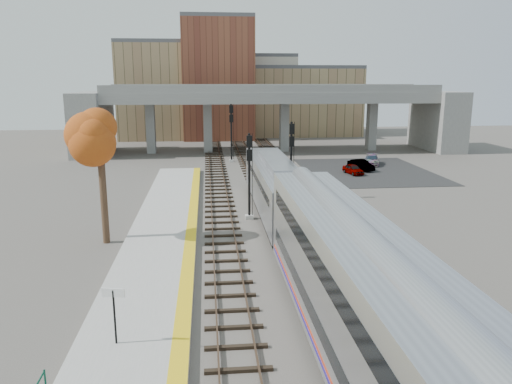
{
  "coord_description": "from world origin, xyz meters",
  "views": [
    {
      "loc": [
        -4.17,
        -26.56,
        10.36
      ],
      "look_at": [
        -0.78,
        7.68,
        2.5
      ],
      "focal_mm": 35.0,
      "sensor_mm": 36.0,
      "label": 1
    }
  ],
  "objects_px": {
    "signal_mast_far": "(231,133)",
    "car_b": "(361,165)",
    "coach": "(370,317)",
    "car_a": "(353,169)",
    "locomotive": "(275,186)",
    "signal_mast_mid": "(291,162)",
    "car_c": "(372,160)",
    "signal_mast_near": "(249,179)",
    "tree": "(100,138)"
  },
  "relations": [
    {
      "from": "signal_mast_near",
      "to": "signal_mast_far",
      "type": "distance_m",
      "value": 26.36
    },
    {
      "from": "locomotive",
      "to": "signal_mast_far",
      "type": "xyz_separation_m",
      "value": [
        -2.1,
        25.35,
        1.37
      ]
    },
    {
      "from": "signal_mast_mid",
      "to": "car_b",
      "type": "height_order",
      "value": "signal_mast_mid"
    },
    {
      "from": "locomotive",
      "to": "signal_mast_far",
      "type": "height_order",
      "value": "signal_mast_far"
    },
    {
      "from": "signal_mast_near",
      "to": "signal_mast_mid",
      "type": "bearing_deg",
      "value": 54.55
    },
    {
      "from": "locomotive",
      "to": "tree",
      "type": "bearing_deg",
      "value": -154.65
    },
    {
      "from": "signal_mast_near",
      "to": "tree",
      "type": "relative_size",
      "value": 0.71
    },
    {
      "from": "car_a",
      "to": "signal_mast_mid",
      "type": "bearing_deg",
      "value": -141.75
    },
    {
      "from": "signal_mast_mid",
      "to": "signal_mast_far",
      "type": "distance_m",
      "value": 21.0
    },
    {
      "from": "signal_mast_mid",
      "to": "car_b",
      "type": "distance_m",
      "value": 16.97
    },
    {
      "from": "signal_mast_near",
      "to": "signal_mast_mid",
      "type": "relative_size",
      "value": 0.95
    },
    {
      "from": "signal_mast_near",
      "to": "tree",
      "type": "distance_m",
      "value": 11.29
    },
    {
      "from": "locomotive",
      "to": "signal_mast_mid",
      "type": "distance_m",
      "value": 5.26
    },
    {
      "from": "locomotive",
      "to": "car_b",
      "type": "height_order",
      "value": "locomotive"
    },
    {
      "from": "locomotive",
      "to": "signal_mast_mid",
      "type": "relative_size",
      "value": 2.81
    },
    {
      "from": "signal_mast_mid",
      "to": "car_b",
      "type": "relative_size",
      "value": 1.82
    },
    {
      "from": "locomotive",
      "to": "car_a",
      "type": "height_order",
      "value": "locomotive"
    },
    {
      "from": "locomotive",
      "to": "coach",
      "type": "height_order",
      "value": "coach"
    },
    {
      "from": "signal_mast_near",
      "to": "car_a",
      "type": "height_order",
      "value": "signal_mast_near"
    },
    {
      "from": "signal_mast_near",
      "to": "locomotive",
      "type": "bearing_deg",
      "value": 25.6
    },
    {
      "from": "locomotive",
      "to": "signal_mast_near",
      "type": "distance_m",
      "value": 2.47
    },
    {
      "from": "signal_mast_mid",
      "to": "car_b",
      "type": "xyz_separation_m",
      "value": [
        10.38,
        13.16,
        -2.66
      ]
    },
    {
      "from": "coach",
      "to": "signal_mast_near",
      "type": "height_order",
      "value": "signal_mast_near"
    },
    {
      "from": "car_a",
      "to": "car_b",
      "type": "relative_size",
      "value": 0.85
    },
    {
      "from": "signal_mast_mid",
      "to": "locomotive",
      "type": "bearing_deg",
      "value": -112.82
    },
    {
      "from": "car_a",
      "to": "car_b",
      "type": "xyz_separation_m",
      "value": [
        1.56,
        2.2,
        0.07
      ]
    },
    {
      "from": "locomotive",
      "to": "signal_mast_near",
      "type": "height_order",
      "value": "signal_mast_near"
    },
    {
      "from": "signal_mast_far",
      "to": "car_c",
      "type": "height_order",
      "value": "signal_mast_far"
    },
    {
      "from": "signal_mast_mid",
      "to": "car_b",
      "type": "bearing_deg",
      "value": 51.74
    },
    {
      "from": "locomotive",
      "to": "signal_mast_mid",
      "type": "xyz_separation_m",
      "value": [
        2.0,
        4.75,
        1.03
      ]
    },
    {
      "from": "signal_mast_far",
      "to": "car_b",
      "type": "height_order",
      "value": "signal_mast_far"
    },
    {
      "from": "signal_mast_far",
      "to": "car_b",
      "type": "xyz_separation_m",
      "value": [
        14.48,
        -7.43,
        -2.99
      ]
    },
    {
      "from": "coach",
      "to": "car_a",
      "type": "relative_size",
      "value": 7.91
    },
    {
      "from": "signal_mast_mid",
      "to": "signal_mast_far",
      "type": "relative_size",
      "value": 0.93
    },
    {
      "from": "tree",
      "to": "car_c",
      "type": "distance_m",
      "value": 38.34
    },
    {
      "from": "signal_mast_far",
      "to": "car_b",
      "type": "bearing_deg",
      "value": -27.17
    },
    {
      "from": "signal_mast_mid",
      "to": "car_a",
      "type": "relative_size",
      "value": 2.14
    },
    {
      "from": "car_a",
      "to": "car_c",
      "type": "xyz_separation_m",
      "value": [
        3.98,
        5.69,
        0.07
      ]
    },
    {
      "from": "tree",
      "to": "car_c",
      "type": "bearing_deg",
      "value": 45.44
    },
    {
      "from": "signal_mast_far",
      "to": "car_a",
      "type": "height_order",
      "value": "signal_mast_far"
    },
    {
      "from": "car_b",
      "to": "locomotive",
      "type": "bearing_deg",
      "value": -143.74
    },
    {
      "from": "car_a",
      "to": "signal_mast_near",
      "type": "bearing_deg",
      "value": -140.62
    },
    {
      "from": "signal_mast_mid",
      "to": "car_a",
      "type": "xyz_separation_m",
      "value": [
        8.82,
        10.96,
        -2.73
      ]
    },
    {
      "from": "locomotive",
      "to": "car_c",
      "type": "bearing_deg",
      "value": 55.33
    },
    {
      "from": "signal_mast_near",
      "to": "car_b",
      "type": "relative_size",
      "value": 1.74
    },
    {
      "from": "tree",
      "to": "car_c",
      "type": "relative_size",
      "value": 2.18
    },
    {
      "from": "locomotive",
      "to": "signal_mast_far",
      "type": "relative_size",
      "value": 2.62
    },
    {
      "from": "signal_mast_near",
      "to": "car_c",
      "type": "distance_m",
      "value": 28.17
    },
    {
      "from": "signal_mast_mid",
      "to": "signal_mast_far",
      "type": "bearing_deg",
      "value": 101.26
    },
    {
      "from": "car_b",
      "to": "car_c",
      "type": "height_order",
      "value": "car_b"
    }
  ]
}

